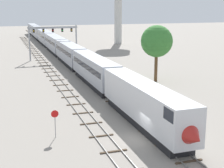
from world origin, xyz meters
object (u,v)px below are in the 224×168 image
at_px(trackside_tree_left, 157,41).
at_px(passenger_train, 55,44).
at_px(stop_sign, 55,120).
at_px(signal_gantry, 53,34).

bearing_deg(trackside_tree_left, passenger_train, 104.53).
relative_size(stop_sign, trackside_tree_left, 0.29).
bearing_deg(stop_sign, passenger_train, 81.02).
height_order(signal_gantry, trackside_tree_left, trackside_tree_left).
distance_m(passenger_train, signal_gantry, 13.36).
height_order(signal_gantry, stop_sign, signal_gantry).
xyz_separation_m(signal_gantry, stop_sign, (-7.75, -50.62, -4.37)).
bearing_deg(passenger_train, trackside_tree_left, -75.47).
bearing_deg(trackside_tree_left, stop_sign, -135.84).
bearing_deg(trackside_tree_left, signal_gantry, 113.88).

